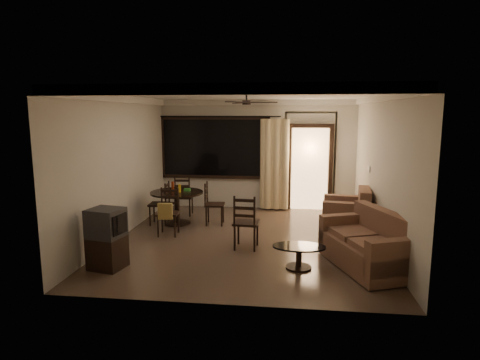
# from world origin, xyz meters

# --- Properties ---
(ground) EXTENTS (5.50, 5.50, 0.00)m
(ground) POSITION_xyz_m (0.00, 0.00, 0.00)
(ground) COLOR #7F6651
(ground) RESTS_ON ground
(room_shell) EXTENTS (5.50, 6.70, 5.50)m
(room_shell) POSITION_xyz_m (0.59, 1.77, 1.83)
(room_shell) COLOR beige
(room_shell) RESTS_ON ground
(dining_table) EXTENTS (1.17, 1.17, 0.95)m
(dining_table) POSITION_xyz_m (-1.65, 0.98, 0.58)
(dining_table) COLOR black
(dining_table) RESTS_ON ground
(dining_chair_west) EXTENTS (0.44, 0.44, 0.95)m
(dining_chair_west) POSITION_xyz_m (-2.04, 0.93, 0.28)
(dining_chair_west) COLOR black
(dining_chair_west) RESTS_ON ground
(dining_chair_east) EXTENTS (0.44, 0.44, 0.95)m
(dining_chair_east) POSITION_xyz_m (-0.82, 1.03, 0.28)
(dining_chair_east) COLOR black
(dining_chair_east) RESTS_ON ground
(dining_chair_south) EXTENTS (0.44, 0.50, 0.95)m
(dining_chair_south) POSITION_xyz_m (-1.60, 0.12, 0.31)
(dining_chair_south) COLOR black
(dining_chair_south) RESTS_ON ground
(dining_chair_north) EXTENTS (0.44, 0.44, 0.95)m
(dining_chair_north) POSITION_xyz_m (-1.70, 1.76, 0.28)
(dining_chair_north) COLOR black
(dining_chair_north) RESTS_ON ground
(tv_cabinet) EXTENTS (0.59, 0.55, 0.97)m
(tv_cabinet) POSITION_xyz_m (-2.05, -1.72, 0.49)
(tv_cabinet) COLOR black
(tv_cabinet) RESTS_ON ground
(sofa) EXTENTS (1.41, 1.87, 0.89)m
(sofa) POSITION_xyz_m (2.11, -1.21, 0.36)
(sofa) COLOR #4D2623
(sofa) RESTS_ON ground
(armchair) EXTENTS (1.03, 1.03, 0.92)m
(armchair) POSITION_xyz_m (2.05, 0.67, 0.38)
(armchair) COLOR #4D2623
(armchair) RESTS_ON ground
(coffee_table) EXTENTS (0.85, 0.51, 0.37)m
(coffee_table) POSITION_xyz_m (0.98, -1.38, 0.25)
(coffee_table) COLOR black
(coffee_table) RESTS_ON ground
(side_chair) EXTENTS (0.48, 0.48, 1.01)m
(side_chair) POSITION_xyz_m (0.05, -0.51, 0.30)
(side_chair) COLOR black
(side_chair) RESTS_ON ground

